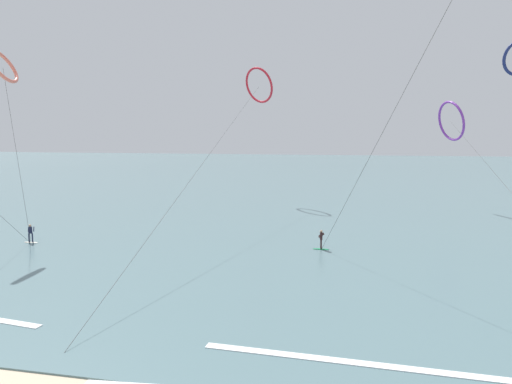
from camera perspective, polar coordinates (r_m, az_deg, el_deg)
The scene contains 7 objects.
sea_water at distance 116.25m, azimuth 8.43°, elevation 2.36°, with size 400.00×200.00×0.08m, color slate.
surfer_ivory at distance 46.28m, azimuth -26.41°, elevation -4.81°, with size 1.40×0.71×1.70m.
surfer_emerald at distance 39.51m, azimuth 8.17°, elevation -6.09°, with size 1.40×0.62×1.70m.
kite_crimson at distance 67.82m, azimuth 0.36°, elevation 13.22°, with size 5.49×51.47×19.50m.
kite_violet at distance 64.56m, azimuth 23.28°, elevation 8.16°, with size 3.49×47.88×14.17m.
kite_coral at distance 46.97m, azimuth -29.16°, elevation 13.60°, with size 3.01×3.63×17.38m.
wave_crest_mid at distance 21.54m, azimuth 19.12°, elevation -20.39°, with size 18.39×0.50×0.12m, color white.
Camera 1 is at (6.27, -7.77, 9.94)m, focal length 31.91 mm.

